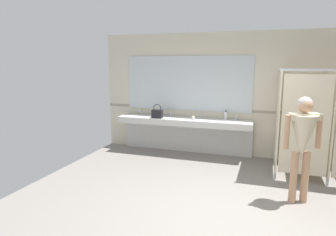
% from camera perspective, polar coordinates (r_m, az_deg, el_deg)
% --- Properties ---
extents(ground_plane, '(6.71, 6.24, 0.10)m').
position_cam_1_polar(ground_plane, '(4.61, 10.10, -17.68)').
color(ground_plane, gray).
extents(wall_back, '(6.71, 0.12, 2.81)m').
position_cam_1_polar(wall_back, '(6.98, 14.01, 4.27)').
color(wall_back, beige).
rests_on(wall_back, ground_plane).
extents(wall_back_tile_band, '(6.71, 0.01, 0.06)m').
position_cam_1_polar(wall_back_tile_band, '(6.96, 13.84, 1.33)').
color(wall_back_tile_band, '#9E937F').
rests_on(wall_back_tile_band, wall_back).
extents(vanity_counter, '(3.12, 0.58, 0.97)m').
position_cam_1_polar(vanity_counter, '(7.04, 3.16, -1.73)').
color(vanity_counter, silver).
rests_on(vanity_counter, ground_plane).
extents(mirror_panel, '(3.02, 0.02, 1.28)m').
position_cam_1_polar(mirror_panel, '(7.11, 3.70, 6.62)').
color(mirror_panel, silver).
rests_on(mirror_panel, wall_back).
extents(bathroom_stalls, '(1.79, 1.35, 2.02)m').
position_cam_1_polar(bathroom_stalls, '(6.18, 28.27, -0.67)').
color(bathroom_stalls, beige).
rests_on(bathroom_stalls, ground_plane).
extents(person_standing, '(0.54, 0.52, 1.63)m').
position_cam_1_polar(person_standing, '(4.86, 24.31, -3.35)').
color(person_standing, tan).
rests_on(person_standing, ground_plane).
extents(handbag, '(0.24, 0.15, 0.33)m').
position_cam_1_polar(handbag, '(6.94, -2.06, 0.88)').
color(handbag, black).
rests_on(handbag, vanity_counter).
extents(soap_dispenser, '(0.07, 0.07, 0.21)m').
position_cam_1_polar(soap_dispenser, '(6.88, 10.96, 0.48)').
color(soap_dispenser, white).
rests_on(soap_dispenser, vanity_counter).
extents(paper_cup, '(0.07, 0.07, 0.09)m').
position_cam_1_polar(paper_cup, '(6.73, 4.81, -0.00)').
color(paper_cup, white).
rests_on(paper_cup, vanity_counter).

